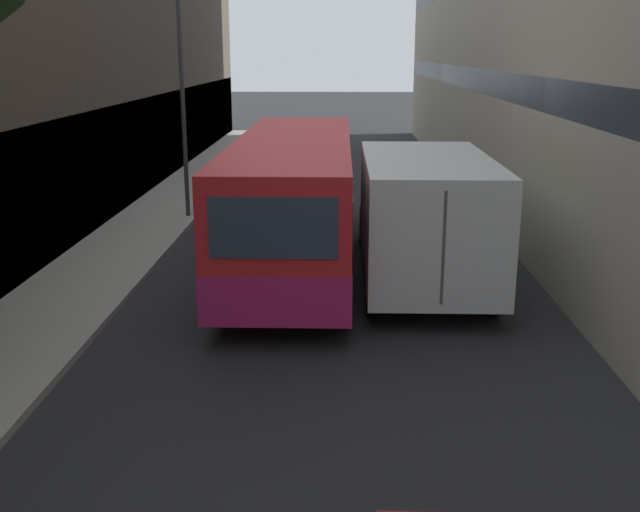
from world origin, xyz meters
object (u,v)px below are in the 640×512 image
object	(u,v)px
street_lamp	(180,34)
panel_van	(281,148)
box_truck	(421,209)
bus	(294,198)

from	to	relation	value
street_lamp	panel_van	bearing A→B (deg)	73.76
box_truck	panel_van	xyz separation A→B (m)	(-3.91, 12.49, -0.31)
bus	panel_van	bearing A→B (deg)	95.93
panel_van	bus	bearing A→B (deg)	-84.07
bus	street_lamp	distance (m)	6.55
panel_van	street_lamp	world-z (taller)	street_lamp
box_truck	panel_van	distance (m)	13.09
panel_van	street_lamp	xyz separation A→B (m)	(-2.09, -7.18, 3.90)
panel_van	street_lamp	size ratio (longest dim) A/B	0.60
bus	box_truck	size ratio (longest dim) A/B	1.42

